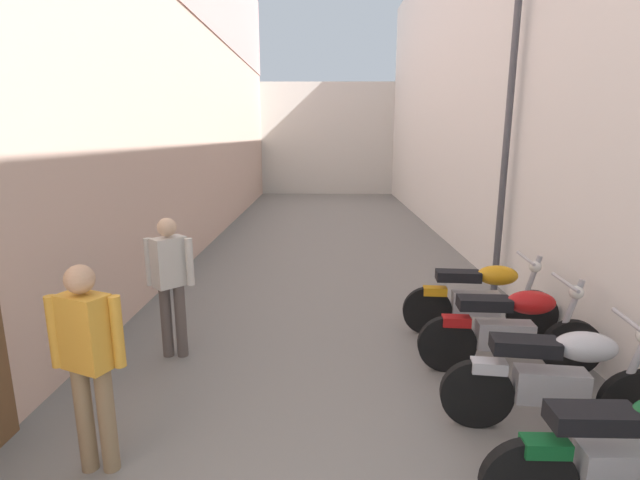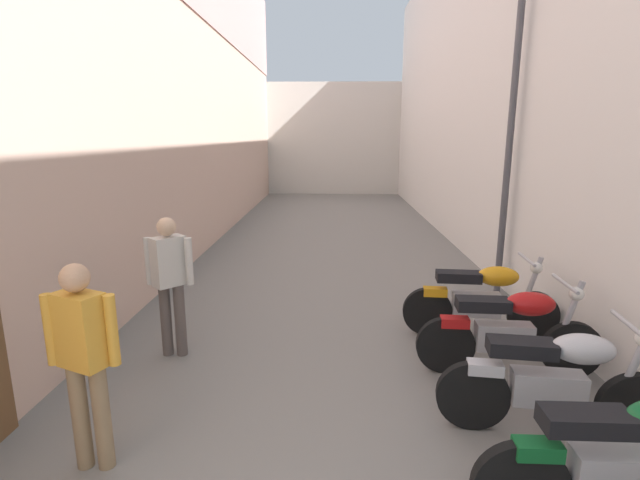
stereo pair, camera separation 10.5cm
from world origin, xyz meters
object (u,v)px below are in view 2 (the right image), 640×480
Objects in this scene: motorcycle_third at (630,460)px; motorcycle_fourth at (556,380)px; motorcycle_sixth at (482,298)px; motorcycle_fifth at (510,329)px; pedestrian_further_down at (170,277)px; street_lamp at (505,117)px; pedestrian_mid_alley at (84,353)px.

motorcycle_third is 0.96m from motorcycle_fourth.
motorcycle_sixth is (-0.00, 2.89, 0.00)m from motorcycle_third.
motorcycle_fourth is at bearing -90.00° from motorcycle_sixth.
pedestrian_further_down reaches higher than motorcycle_fifth.
motorcycle_fifth is 0.40× the size of street_lamp.
motorcycle_fifth is 3.87m from pedestrian_mid_alley.
motorcycle_fifth is 3.62m from pedestrian_further_down.
motorcycle_third is 1.00× the size of motorcycle_fourth.
motorcycle_third is 1.00× the size of motorcycle_sixth.
pedestrian_mid_alley reaches higher than motorcycle_third.
street_lamp reaches higher than pedestrian_further_down.
pedestrian_mid_alley is at bearing -136.18° from street_lamp.
pedestrian_mid_alley is (-3.56, 0.49, 0.42)m from motorcycle_third.
street_lamp reaches higher than motorcycle_fourth.
street_lamp is (0.70, 1.69, 2.19)m from motorcycle_sixth.
motorcycle_sixth is 2.85m from street_lamp.
motorcycle_fifth is at bearing 90.00° from motorcycle_fourth.
motorcycle_fifth is 0.94m from motorcycle_sixth.
motorcycle_third and motorcycle_fifth have the same top height.
motorcycle_third is at bearing -98.67° from street_lamp.
pedestrian_mid_alley reaches higher than motorcycle_fourth.
street_lamp reaches higher than pedestrian_mid_alley.
street_lamp is at bearing 75.10° from motorcycle_fifth.
motorcycle_fourth and motorcycle_fifth have the same top height.
pedestrian_further_down is (-3.58, 2.32, 0.42)m from motorcycle_third.
motorcycle_fourth is 3.85m from pedestrian_further_down.
motorcycle_fourth is 3.62m from pedestrian_mid_alley.
motorcycle_sixth is at bearing -112.48° from street_lamp.
pedestrian_mid_alley reaches higher than motorcycle_sixth.
motorcycle_fifth is (-0.00, 1.95, 0.00)m from motorcycle_third.
motorcycle_fourth is at bearing -20.86° from pedestrian_further_down.
motorcycle_third is at bearing -90.00° from motorcycle_fourth.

